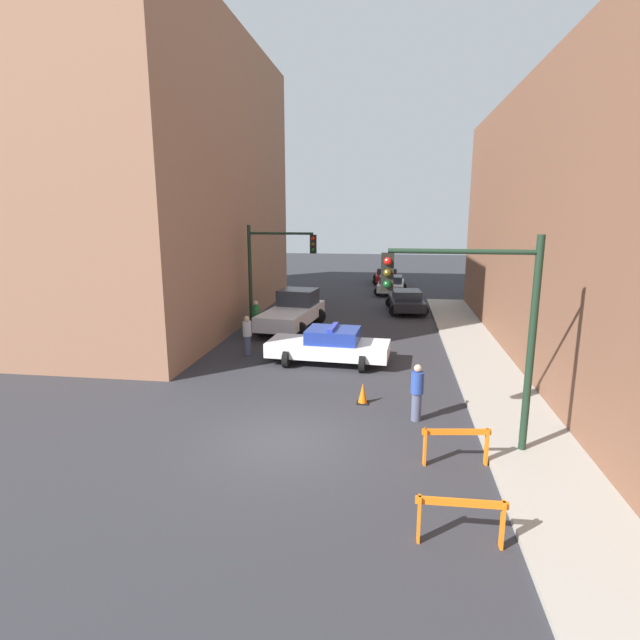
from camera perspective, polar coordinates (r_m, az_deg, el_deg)
The scene contains 16 objects.
ground_plane at distance 13.29m, azimuth -4.03°, elevation -13.73°, with size 120.00×120.00×0.00m, color #2D2D33.
sidewalk_right at distance 13.50m, azimuth 23.54°, elevation -14.07°, with size 2.40×44.00×0.12m.
building_corner_left at distance 29.57m, azimuth -22.14°, elevation 14.42°, with size 14.00×20.00×14.79m.
traffic_light_near at distance 12.29m, azimuth 18.04°, elevation 0.94°, with size 3.64×0.35×5.20m.
traffic_light_far at distance 24.91m, azimuth -5.59°, elevation 6.60°, with size 3.44×0.35×5.20m.
police_car at distance 19.47m, azimuth 1.08°, elevation -2.92°, with size 4.82×2.57×1.52m.
white_truck at distance 25.32m, azimuth -3.09°, elevation 1.03°, with size 3.08×5.61×1.90m.
parked_car_near at distance 30.08m, azimuth 9.83°, elevation 2.21°, with size 2.51×4.44×1.31m.
parked_car_mid at distance 36.78m, azimuth 8.11°, elevation 4.07°, with size 2.37×4.36×1.31m.
parked_car_far at distance 42.05m, azimuth 7.62°, elevation 5.09°, with size 2.36×4.35×1.31m.
pedestrian_crossing at distance 20.75m, azimuth -8.32°, elevation -1.71°, with size 0.44×0.44×1.66m.
pedestrian_corner at distance 24.23m, azimuth -7.32°, elevation 0.33°, with size 0.46×0.46×1.66m.
pedestrian_sidewalk at distance 14.44m, azimuth 11.02°, elevation -8.05°, with size 0.49×0.49×1.66m.
barrier_front at distance 9.73m, azimuth 15.79°, elevation -20.51°, with size 1.60×0.19×0.90m.
barrier_mid at distance 12.33m, azimuth 15.29°, elevation -13.13°, with size 1.59×0.37×0.90m.
traffic_cone at distance 15.65m, azimuth 4.91°, elevation -8.37°, with size 0.36×0.36×0.66m.
Camera 1 is at (2.59, -11.67, 5.80)m, focal length 28.00 mm.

